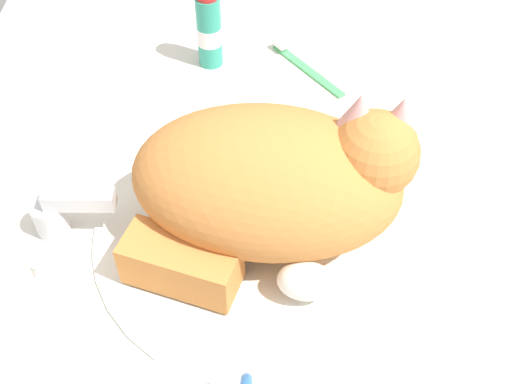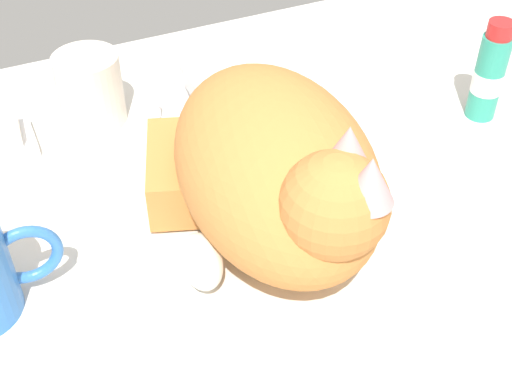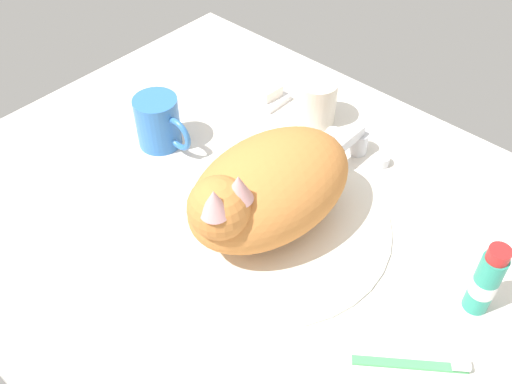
% 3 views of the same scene
% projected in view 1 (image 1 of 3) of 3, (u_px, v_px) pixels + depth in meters
% --- Properties ---
extents(ground_plane, '(1.10, 0.83, 0.03)m').
position_uv_depth(ground_plane, '(265.00, 239.00, 0.70)').
color(ground_plane, silver).
extents(sink_basin, '(0.37, 0.37, 0.01)m').
position_uv_depth(sink_basin, '(265.00, 228.00, 0.68)').
color(sink_basin, silver).
rests_on(sink_basin, ground_plane).
extents(faucet, '(0.13, 0.09, 0.06)m').
position_uv_depth(faucet, '(58.00, 215.00, 0.67)').
color(faucet, silver).
rests_on(faucet, ground_plane).
extents(cat, '(0.21, 0.30, 0.17)m').
position_uv_depth(cat, '(275.00, 182.00, 0.62)').
color(cat, '#D17F3D').
rests_on(cat, sink_basin).
extents(toothpaste_bottle, '(0.03, 0.03, 0.12)m').
position_uv_depth(toothpaste_bottle, '(209.00, 29.00, 0.85)').
color(toothpaste_bottle, teal).
rests_on(toothpaste_bottle, ground_plane).
extents(toothbrush, '(0.12, 0.10, 0.02)m').
position_uv_depth(toothbrush, '(303.00, 65.00, 0.88)').
color(toothbrush, '#4CB266').
rests_on(toothbrush, ground_plane).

